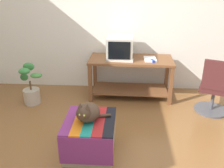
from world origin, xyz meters
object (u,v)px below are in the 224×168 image
stapler (153,61)px  office_chair (214,90)px  desk (130,71)px  potted_plant (31,89)px  cat (88,112)px  ottoman_with_blanket (90,136)px  book (150,59)px  keyboard (121,60)px  tv_monitor (120,48)px

stapler → office_chair: bearing=-39.9°
desk → potted_plant: (-1.65, -0.38, -0.21)m
office_chair → stapler: (-0.93, 0.34, 0.34)m
cat → ottoman_with_blanket: bearing=50.5°
book → ottoman_with_blanket: bearing=-119.4°
book → ottoman_with_blanket: book is taller
keyboard → stapler: 0.51m
tv_monitor → stapler: (0.54, -0.19, -0.16)m
keyboard → cat: 1.51m
ottoman_with_blanket → book: bearing=62.4°
desk → potted_plant: bearing=-165.9°
ottoman_with_blanket → cat: size_ratio=1.60×
ottoman_with_blanket → office_chair: bearing=31.5°
tv_monitor → cat: 1.69m
cat → potted_plant: size_ratio=0.61×
tv_monitor → potted_plant: bearing=-163.2°
ottoman_with_blanket → potted_plant: size_ratio=0.97×
desk → tv_monitor: (-0.19, 0.03, 0.40)m
book → office_chair: size_ratio=0.32×
tv_monitor → keyboard: (0.03, -0.17, -0.17)m
book → cat: bearing=-119.7°
book → stapler: size_ratio=2.55×
book → potted_plant: book is taller
keyboard → book: size_ratio=1.43×
book → stapler: bearing=-76.0°
potted_plant → stapler: stapler is taller
book → potted_plant: (-1.97, -0.33, -0.45)m
stapler → ottoman_with_blanket: bearing=-139.9°
stapler → desk: bearing=135.7°
desk → keyboard: keyboard is taller
tv_monitor → ottoman_with_blanket: size_ratio=0.73×
tv_monitor → book: (0.51, -0.09, -0.17)m
tv_monitor → office_chair: bearing=-19.1°
desk → stapler: size_ratio=12.95×
cat → stapler: (0.85, 1.44, 0.17)m
desk → cat: (-0.50, -1.60, 0.08)m
tv_monitor → book: bearing=-8.4°
desk → cat: 1.67m
tv_monitor → stapler: tv_monitor is taller
keyboard → stapler: bearing=2.1°
cat → office_chair: office_chair is taller
keyboard → potted_plant: bearing=-166.0°
book → tv_monitor: bearing=168.7°
office_chair → stapler: 1.05m
desk → ottoman_with_blanket: size_ratio=2.13×
ottoman_with_blanket → desk: bearing=73.1°
desk → book: 0.40m
book → stapler: stapler is taller
ottoman_with_blanket → potted_plant: 1.68m
office_chair → desk: bearing=0.8°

